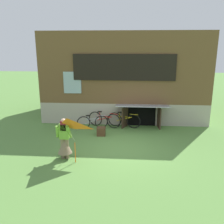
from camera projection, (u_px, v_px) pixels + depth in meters
name	position (u px, v px, depth m)	size (l,w,h in m)	color
ground_plane	(121.00, 148.00, 9.95)	(60.00, 60.00, 0.00)	#56843D
log_house	(125.00, 74.00, 14.61)	(8.79, 6.09, 4.73)	#ADA393
person	(65.00, 142.00, 8.87)	(0.60, 0.52, 1.53)	#7F6B51
kite	(67.00, 131.00, 8.12)	(1.12, 1.15, 1.59)	orange
bicycle_yellow	(124.00, 120.00, 12.39)	(1.67, 0.52, 0.78)	black
bicycle_red	(104.00, 120.00, 12.43)	(1.69, 0.61, 0.80)	black
bicycle_silver	(92.00, 122.00, 12.19)	(1.52, 0.38, 0.71)	black
wooden_crate	(101.00, 131.00, 11.28)	(0.38, 0.33, 0.39)	#4C331E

